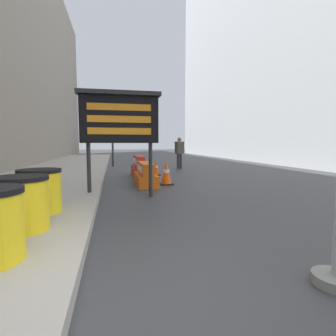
# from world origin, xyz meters

# --- Properties ---
(ground_plane) EXTENTS (120.00, 120.00, 0.00)m
(ground_plane) POSITION_xyz_m (0.00, 0.00, 0.00)
(ground_plane) COLOR #38383A
(barrel_drum_middle) EXTENTS (0.73, 0.73, 0.77)m
(barrel_drum_middle) POSITION_xyz_m (-0.92, 1.81, 0.56)
(barrel_drum_middle) COLOR yellow
(barrel_drum_middle) RESTS_ON sidewalk_left
(barrel_drum_back) EXTENTS (0.73, 0.73, 0.77)m
(barrel_drum_back) POSITION_xyz_m (-0.93, 2.80, 0.56)
(barrel_drum_back) COLOR yellow
(barrel_drum_back) RESTS_ON sidewalk_left
(message_board) EXTENTS (2.05, 0.36, 2.67)m
(message_board) POSITION_xyz_m (0.53, 4.61, 2.00)
(message_board) COLOR #28282B
(message_board) RESTS_ON ground_plane
(jersey_barrier_orange_far) EXTENTS (0.64, 1.73, 0.76)m
(jersey_barrier_orange_far) POSITION_xyz_m (1.41, 6.53, 0.33)
(jersey_barrier_orange_far) COLOR orange
(jersey_barrier_orange_far) RESTS_ON ground_plane
(jersey_barrier_red_striped) EXTENTS (0.53, 1.90, 0.88)m
(jersey_barrier_red_striped) POSITION_xyz_m (1.41, 8.87, 0.39)
(jersey_barrier_red_striped) COLOR red
(jersey_barrier_red_striped) RESTS_ON ground_plane
(traffic_cone_near) EXTENTS (0.43, 0.43, 0.77)m
(traffic_cone_near) POSITION_xyz_m (1.68, 8.99, 0.38)
(traffic_cone_near) COLOR black
(traffic_cone_near) RESTS_ON ground_plane
(traffic_cone_mid) EXTENTS (0.36, 0.36, 0.64)m
(traffic_cone_mid) POSITION_xyz_m (2.19, 9.19, 0.31)
(traffic_cone_mid) COLOR black
(traffic_cone_mid) RESTS_ON ground_plane
(traffic_cone_far) EXTENTS (0.45, 0.45, 0.80)m
(traffic_cone_far) POSITION_xyz_m (2.11, 6.50, 0.39)
(traffic_cone_far) COLOR black
(traffic_cone_far) RESTS_ON ground_plane
(traffic_light_near_curb) EXTENTS (0.28, 0.44, 4.15)m
(traffic_light_near_curb) POSITION_xyz_m (0.34, 14.00, 3.00)
(traffic_light_near_curb) COLOR #2D2D30
(traffic_light_near_curb) RESTS_ON ground_plane
(pedestrian_worker) EXTENTS (0.53, 0.44, 1.73)m
(pedestrian_worker) POSITION_xyz_m (3.92, 11.80, 1.02)
(pedestrian_worker) COLOR #333338
(pedestrian_worker) RESTS_ON ground_plane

